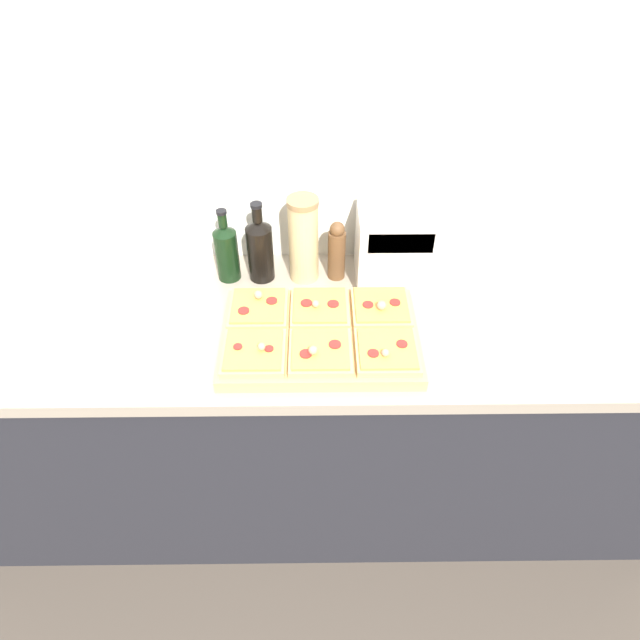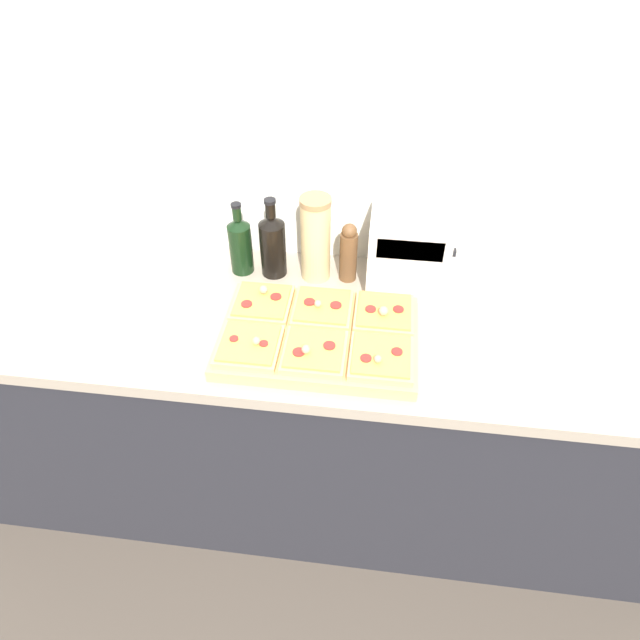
{
  "view_description": "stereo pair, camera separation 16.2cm",
  "coord_description": "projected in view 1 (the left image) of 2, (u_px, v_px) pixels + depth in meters",
  "views": [
    {
      "loc": [
        0.04,
        -0.95,
        2.09
      ],
      "look_at": [
        0.05,
        0.25,
        1.0
      ],
      "focal_mm": 32.0,
      "sensor_mm": 36.0,
      "label": 1
    },
    {
      "loc": [
        0.2,
        -0.94,
        2.09
      ],
      "look_at": [
        0.05,
        0.25,
        1.0
      ],
      "focal_mm": 32.0,
      "sensor_mm": 36.0,
      "label": 2
    }
  ],
  "objects": [
    {
      "name": "ground_plane",
      "position": [
        308.0,
        563.0,
        2.11
      ],
      "size": [
        12.0,
        12.0,
        0.0
      ],
      "primitive_type": "plane",
      "color": "#4C4238"
    },
    {
      "name": "wall_back",
      "position": [
        303.0,
        167.0,
        1.76
      ],
      "size": [
        6.0,
        0.06,
        2.5
      ],
      "color": "silver",
      "rests_on": "ground_plane"
    },
    {
      "name": "kitchen_counter",
      "position": [
        306.0,
        415.0,
        2.03
      ],
      "size": [
        2.63,
        0.67,
        0.94
      ],
      "color": "#232328",
      "rests_on": "ground_plane"
    },
    {
      "name": "cutting_board",
      "position": [
        320.0,
        337.0,
        1.63
      ],
      "size": [
        0.56,
        0.38,
        0.04
      ],
      "primitive_type": "cube",
      "color": "tan",
      "rests_on": "kitchen_counter"
    },
    {
      "name": "pizza_slice_back_left",
      "position": [
        258.0,
        308.0,
        1.67
      ],
      "size": [
        0.17,
        0.17,
        0.05
      ],
      "color": "tan",
      "rests_on": "cutting_board"
    },
    {
      "name": "pizza_slice_back_center",
      "position": [
        320.0,
        308.0,
        1.67
      ],
      "size": [
        0.17,
        0.17,
        0.05
      ],
      "color": "tan",
      "rests_on": "cutting_board"
    },
    {
      "name": "pizza_slice_back_right",
      "position": [
        381.0,
        307.0,
        1.67
      ],
      "size": [
        0.17,
        0.17,
        0.06
      ],
      "color": "tan",
      "rests_on": "cutting_board"
    },
    {
      "name": "pizza_slice_front_left",
      "position": [
        254.0,
        352.0,
        1.54
      ],
      "size": [
        0.17,
        0.17,
        0.05
      ],
      "color": "tan",
      "rests_on": "cutting_board"
    },
    {
      "name": "pizza_slice_front_center",
      "position": [
        320.0,
        352.0,
        1.54
      ],
      "size": [
        0.17,
        0.17,
        0.05
      ],
      "color": "tan",
      "rests_on": "cutting_board"
    },
    {
      "name": "pizza_slice_front_right",
      "position": [
        387.0,
        351.0,
        1.54
      ],
      "size": [
        0.17,
        0.17,
        0.05
      ],
      "color": "tan",
      "rests_on": "cutting_board"
    },
    {
      "name": "olive_oil_bottle",
      "position": [
        227.0,
        251.0,
        1.79
      ],
      "size": [
        0.07,
        0.07,
        0.25
      ],
      "color": "black",
      "rests_on": "kitchen_counter"
    },
    {
      "name": "wine_bottle",
      "position": [
        260.0,
        248.0,
        1.79
      ],
      "size": [
        0.08,
        0.08,
        0.27
      ],
      "color": "black",
      "rests_on": "kitchen_counter"
    },
    {
      "name": "grain_jar_tall",
      "position": [
        303.0,
        240.0,
        1.77
      ],
      "size": [
        0.1,
        0.1,
        0.29
      ],
      "color": "tan",
      "rests_on": "kitchen_counter"
    },
    {
      "name": "pepper_mill",
      "position": [
        337.0,
        251.0,
        1.8
      ],
      "size": [
        0.06,
        0.06,
        0.2
      ],
      "color": "brown",
      "rests_on": "kitchen_counter"
    },
    {
      "name": "toaster_oven",
      "position": [
        396.0,
        246.0,
        1.78
      ],
      "size": [
        0.27,
        0.19,
        0.24
      ],
      "color": "beige",
      "rests_on": "kitchen_counter"
    }
  ]
}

